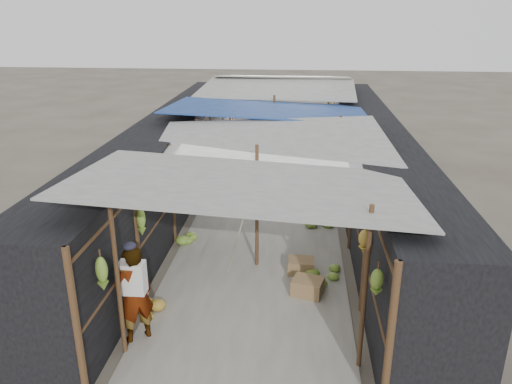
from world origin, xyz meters
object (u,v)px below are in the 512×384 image
(crate_near, at_px, (308,287))
(vendor_seated, at_px, (304,196))
(black_basin, at_px, (310,170))
(shopper_blue, at_px, (257,149))
(vendor_elderly, at_px, (134,294))

(crate_near, bearing_deg, vendor_seated, 106.67)
(vendor_seated, bearing_deg, black_basin, 158.49)
(shopper_blue, distance_m, vendor_seated, 3.56)
(black_basin, xyz_separation_m, vendor_elderly, (-2.87, -9.07, 0.73))
(crate_near, distance_m, shopper_blue, 7.42)
(crate_near, height_order, vendor_seated, vendor_seated)
(black_basin, height_order, shopper_blue, shopper_blue)
(crate_near, relative_size, vendor_elderly, 0.33)
(crate_near, relative_size, black_basin, 0.84)
(vendor_elderly, distance_m, vendor_seated, 6.21)
(vendor_elderly, relative_size, vendor_seated, 1.71)
(vendor_elderly, distance_m, shopper_blue, 8.87)
(black_basin, relative_size, vendor_seated, 0.68)
(crate_near, xyz_separation_m, vendor_elderly, (-2.75, -1.59, 0.66))
(black_basin, distance_m, vendor_elderly, 9.55)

